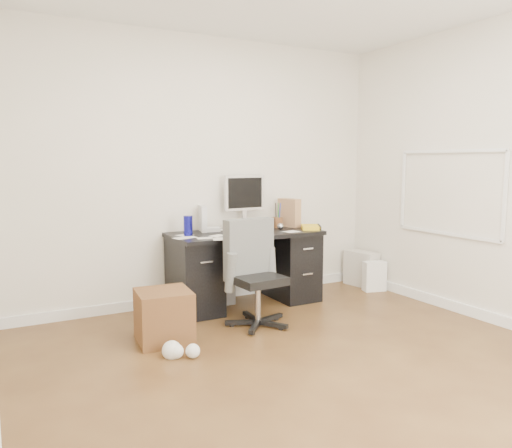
{
  "coord_description": "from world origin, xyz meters",
  "views": [
    {
      "loc": [
        -1.96,
        -2.76,
        1.45
      ],
      "look_at": [
        0.18,
        1.2,
        0.89
      ],
      "focal_mm": 35.0,
      "sensor_mm": 36.0,
      "label": 1
    }
  ],
  "objects": [
    {
      "name": "magazine_file",
      "position": [
        0.9,
        1.78,
        0.9
      ],
      "size": [
        0.19,
        0.28,
        0.3
      ],
      "primitive_type": "cube",
      "rotation": [
        0.0,
        0.0,
        0.26
      ],
      "color": "#A67650",
      "rests_on": "desk"
    },
    {
      "name": "computer_mouse",
      "position": [
        0.7,
        1.62,
        0.78
      ],
      "size": [
        0.08,
        0.08,
        0.07
      ],
      "primitive_type": "sphere",
      "rotation": [
        0.0,
        0.0,
        -0.16
      ],
      "color": "#BBBBC0",
      "rests_on": "desk"
    },
    {
      "name": "ground",
      "position": [
        0.0,
        0.0,
        0.0
      ],
      "size": [
        4.0,
        4.0,
        0.0
      ],
      "primitive_type": "plane",
      "color": "#482D17",
      "rests_on": "ground"
    },
    {
      "name": "shopping_bag",
      "position": [
        1.83,
        1.44,
        0.17
      ],
      "size": [
        0.28,
        0.23,
        0.34
      ],
      "primitive_type": "cube",
      "rotation": [
        0.0,
        0.0,
        -0.26
      ],
      "color": "white",
      "rests_on": "ground"
    },
    {
      "name": "white_binder",
      "position": [
        -0.06,
        1.89,
        0.88
      ],
      "size": [
        0.15,
        0.24,
        0.26
      ],
      "primitive_type": "cube",
      "rotation": [
        0.0,
        0.0,
        -0.22
      ],
      "color": "silver",
      "rests_on": "desk"
    },
    {
      "name": "paper_remote",
      "position": [
        0.2,
        1.41,
        0.76
      ],
      "size": [
        0.28,
        0.26,
        0.02
      ],
      "primitive_type": null,
      "rotation": [
        0.0,
        0.0,
        -0.55
      ],
      "color": "white",
      "rests_on": "desk"
    },
    {
      "name": "travel_mug",
      "position": [
        -0.3,
        1.66,
        0.85
      ],
      "size": [
        0.09,
        0.09,
        0.19
      ],
      "primitive_type": "cylinder",
      "rotation": [
        0.0,
        0.0,
        0.04
      ],
      "color": "navy",
      "rests_on": "desk"
    },
    {
      "name": "pc_tower",
      "position": [
        1.86,
        1.7,
        0.2
      ],
      "size": [
        0.24,
        0.43,
        0.4
      ],
      "primitive_type": "cube",
      "rotation": [
        0.0,
        0.0,
        0.17
      ],
      "color": "beige",
      "rests_on": "ground"
    },
    {
      "name": "keyboard",
      "position": [
        0.32,
        1.6,
        0.76
      ],
      "size": [
        0.51,
        0.22,
        0.03
      ],
      "primitive_type": "cube",
      "rotation": [
        0.0,
        0.0,
        0.1
      ],
      "color": "black",
      "rests_on": "desk"
    },
    {
      "name": "loose_papers",
      "position": [
        0.1,
        1.6,
        0.75
      ],
      "size": [
        1.1,
        0.6,
        0.0
      ],
      "primitive_type": null,
      "color": "white",
      "rests_on": "desk"
    },
    {
      "name": "desk_printer",
      "position": [
        0.05,
        1.82,
        0.09
      ],
      "size": [
        0.32,
        0.26,
        0.18
      ],
      "primitive_type": "cube",
      "rotation": [
        0.0,
        0.0,
        0.02
      ],
      "color": "slate",
      "rests_on": "ground"
    },
    {
      "name": "desk",
      "position": [
        0.3,
        1.65,
        0.4
      ],
      "size": [
        1.5,
        0.7,
        0.75
      ],
      "color": "black",
      "rests_on": "ground"
    },
    {
      "name": "room_shell",
      "position": [
        0.03,
        0.03,
        1.66
      ],
      "size": [
        4.02,
        4.02,
        2.71
      ],
      "color": "beige",
      "rests_on": "ground"
    },
    {
      "name": "yellow_book",
      "position": [
        0.99,
        1.5,
        0.77
      ],
      "size": [
        0.28,
        0.3,
        0.04
      ],
      "primitive_type": "cube",
      "rotation": [
        0.0,
        0.0,
        -0.51
      ],
      "color": "yellow",
      "rests_on": "desk"
    },
    {
      "name": "pen_cup",
      "position": [
        0.75,
        1.79,
        0.88
      ],
      "size": [
        0.11,
        0.11,
        0.26
      ],
      "primitive_type": null,
      "rotation": [
        0.0,
        0.0,
        0.02
      ],
      "color": "#562A18",
      "rests_on": "desk"
    },
    {
      "name": "wicker_basket",
      "position": [
        -0.76,
        1.03,
        0.21
      ],
      "size": [
        0.46,
        0.46,
        0.42
      ],
      "primitive_type": "cube",
      "rotation": [
        0.0,
        0.0,
        -0.1
      ],
      "color": "#492C16",
      "rests_on": "ground"
    },
    {
      "name": "lcd_monitor",
      "position": [
        0.4,
        1.87,
        1.04
      ],
      "size": [
        0.46,
        0.28,
        0.57
      ],
      "primitive_type": null,
      "rotation": [
        0.0,
        0.0,
        0.05
      ],
      "color": "#BBBBC0",
      "rests_on": "desk"
    },
    {
      "name": "office_chair",
      "position": [
        0.1,
        1.01,
        0.47
      ],
      "size": [
        0.57,
        0.57,
        0.94
      ],
      "primitive_type": null,
      "rotation": [
        0.0,
        0.0,
        0.07
      ],
      "color": "#4F514F",
      "rests_on": "ground"
    }
  ]
}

